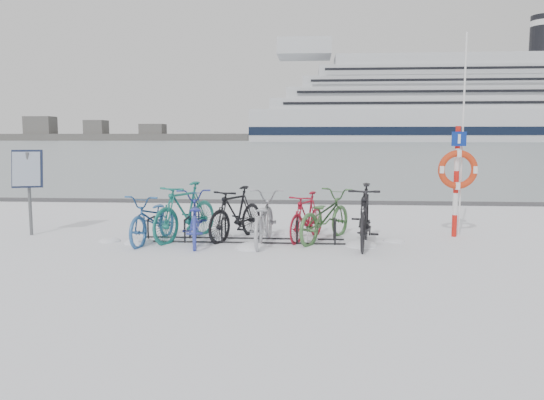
# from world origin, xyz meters

# --- Properties ---
(ground) EXTENTS (900.00, 900.00, 0.00)m
(ground) POSITION_xyz_m (0.00, 0.00, 0.00)
(ground) COLOR white
(ground) RESTS_ON ground
(ice_sheet) EXTENTS (400.00, 298.00, 0.02)m
(ice_sheet) POSITION_xyz_m (0.00, 155.00, 0.01)
(ice_sheet) COLOR #929DA4
(ice_sheet) RESTS_ON ground
(quay_edge) EXTENTS (400.00, 0.25, 0.10)m
(quay_edge) POSITION_xyz_m (0.00, 5.90, 0.05)
(quay_edge) COLOR #3F3F42
(quay_edge) RESTS_ON ground
(bike_rack) EXTENTS (4.00, 0.48, 0.46)m
(bike_rack) POSITION_xyz_m (0.00, 0.00, 0.18)
(bike_rack) COLOR black
(bike_rack) RESTS_ON ground
(info_board) EXTENTS (0.63, 0.38, 1.77)m
(info_board) POSITION_xyz_m (-4.45, 0.31, 1.27)
(info_board) COLOR #595B5E
(info_board) RESTS_ON ground
(lifebuoy_station) EXTENTS (0.78, 0.22, 4.08)m
(lifebuoy_station) POSITION_xyz_m (4.27, 0.74, 1.37)
(lifebuoy_station) COLOR red
(lifebuoy_station) RESTS_ON ground
(cruise_ferry) EXTENTS (144.06, 27.16, 47.33)m
(cruise_ferry) POSITION_xyz_m (49.07, 202.90, 12.89)
(cruise_ferry) COLOR silver
(cruise_ferry) RESTS_ON ground
(shoreline) EXTENTS (180.00, 12.00, 9.50)m
(shoreline) POSITION_xyz_m (-122.02, 260.00, 2.79)
(shoreline) COLOR #4A4A4A
(shoreline) RESTS_ON ground
(bike_0) EXTENTS (0.94, 1.95, 0.98)m
(bike_0) POSITION_xyz_m (-1.71, -0.14, 0.49)
(bike_0) COLOR #295896
(bike_0) RESTS_ON ground
(bike_1) EXTENTS (1.32, 2.00, 1.17)m
(bike_1) POSITION_xyz_m (-1.15, 0.14, 0.59)
(bike_1) COLOR #1C7165
(bike_1) RESTS_ON ground
(bike_2) EXTENTS (1.07, 2.04, 1.02)m
(bike_2) POSITION_xyz_m (-0.90, -0.19, 0.51)
(bike_2) COLOR #2F3BA3
(bike_2) RESTS_ON ground
(bike_3) EXTENTS (1.27, 1.83, 1.08)m
(bike_3) POSITION_xyz_m (-0.15, 0.26, 0.54)
(bike_3) COLOR black
(bike_3) RESTS_ON ground
(bike_4) EXTENTS (0.80, 2.00, 1.03)m
(bike_4) POSITION_xyz_m (0.43, -0.15, 0.51)
(bike_4) COLOR #A5A6AD
(bike_4) RESTS_ON ground
(bike_5) EXTENTS (1.05, 1.68, 0.98)m
(bike_5) POSITION_xyz_m (1.26, 0.28, 0.49)
(bike_5) COLOR #A31529
(bike_5) RESTS_ON ground
(bike_6) EXTENTS (1.55, 2.05, 1.03)m
(bike_6) POSITION_xyz_m (1.61, 0.23, 0.52)
(bike_6) COLOR #406F3A
(bike_6) RESTS_ON ground
(bike_7) EXTENTS (0.86, 2.05, 1.19)m
(bike_7) POSITION_xyz_m (2.35, -0.23, 0.60)
(bike_7) COLOR black
(bike_7) RESTS_ON ground
(snow_drifts) EXTENTS (5.95, 1.93, 0.21)m
(snow_drifts) POSITION_xyz_m (0.38, -0.12, 0.00)
(snow_drifts) COLOR white
(snow_drifts) RESTS_ON ground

